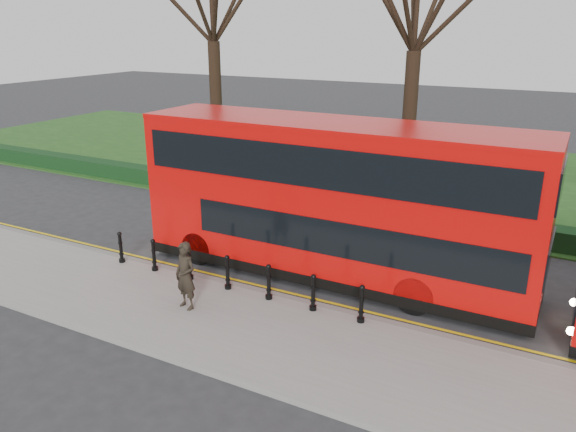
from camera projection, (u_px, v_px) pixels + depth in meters
The scene contains 10 objects.
ground at pixel (248, 275), 17.69m from camera, with size 120.00×120.00×0.00m, color #28282B.
pavement at pixel (189, 314), 15.16m from camera, with size 60.00×4.00×0.15m, color gray.
kerb at pixel (230, 285), 16.83m from camera, with size 60.00×0.25×0.16m, color slate.
grass_verge at pixel (395, 170), 30.21m from camera, with size 60.00×18.00×0.06m, color #1D4818.
hedge at pixel (334, 205), 23.24m from camera, with size 60.00×0.90×0.80m, color black.
yellow_line_outer at pixel (236, 283), 17.10m from camera, with size 60.00×0.10×0.01m, color yellow.
yellow_line_inner at pixel (239, 281), 17.27m from camera, with size 60.00×0.10×0.01m, color yellow.
bollard_row at pixel (228, 273), 16.28m from camera, with size 8.42×0.15×1.00m.
bus_lead at pixel (334, 202), 16.89m from camera, with size 12.10×2.78×4.82m.
pedestrian at pixel (185, 276), 15.04m from camera, with size 0.69×0.45×1.89m, color black.
Camera 1 is at (8.69, -13.65, 7.49)m, focal length 35.00 mm.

